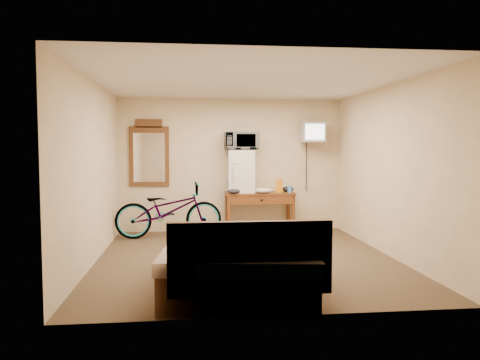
# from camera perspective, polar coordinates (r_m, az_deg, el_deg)

# --- Properties ---
(room) EXTENTS (4.60, 4.64, 2.50)m
(room) POSITION_cam_1_polar(r_m,az_deg,el_deg) (6.59, 0.75, 1.08)
(room) COLOR #443322
(room) RESTS_ON ground
(desk) EXTENTS (1.30, 0.52, 0.75)m
(desk) POSITION_cam_1_polar(r_m,az_deg,el_deg) (8.69, 2.45, -2.36)
(desk) COLOR brown
(desk) RESTS_ON floor
(mini_fridge) EXTENTS (0.51, 0.49, 0.79)m
(mini_fridge) POSITION_cam_1_polar(r_m,az_deg,el_deg) (8.65, 0.17, 1.06)
(mini_fridge) COLOR silver
(mini_fridge) RESTS_ON desk
(microwave) EXTENTS (0.61, 0.42, 0.33)m
(microwave) POSITION_cam_1_polar(r_m,az_deg,el_deg) (8.64, 0.17, 4.78)
(microwave) COLOR silver
(microwave) RESTS_ON mini_fridge
(snack_bag) EXTENTS (0.14, 0.10, 0.25)m
(snack_bag) POSITION_cam_1_polar(r_m,az_deg,el_deg) (8.68, 4.81, -0.71)
(snack_bag) COLOR orange
(snack_bag) RESTS_ON desk
(blue_cup) EXTENTS (0.08, 0.08, 0.13)m
(blue_cup) POSITION_cam_1_polar(r_m,az_deg,el_deg) (8.73, 6.06, -1.07)
(blue_cup) COLOR #4491E8
(blue_cup) RESTS_ON desk
(cloth_cream) EXTENTS (0.32, 0.24, 0.10)m
(cloth_cream) POSITION_cam_1_polar(r_m,az_deg,el_deg) (8.55, 2.84, -1.29)
(cloth_cream) COLOR silver
(cloth_cream) RESTS_ON desk
(cloth_dark_a) EXTENTS (0.24, 0.18, 0.09)m
(cloth_dark_a) POSITION_cam_1_polar(r_m,az_deg,el_deg) (8.45, -0.77, -1.38)
(cloth_dark_a) COLOR black
(cloth_dark_a) RESTS_ON desk
(cloth_dark_b) EXTENTS (0.22, 0.18, 0.10)m
(cloth_dark_b) POSITION_cam_1_polar(r_m,az_deg,el_deg) (8.85, 5.85, -1.11)
(cloth_dark_b) COLOR black
(cloth_dark_b) RESTS_ON desk
(crt_television) EXTENTS (0.43, 0.56, 0.37)m
(crt_television) POSITION_cam_1_polar(r_m,az_deg,el_deg) (8.87, 8.81, 5.77)
(crt_television) COLOR black
(crt_television) RESTS_ON room
(wall_mirror) EXTENTS (0.73, 0.04, 1.24)m
(wall_mirror) POSITION_cam_1_polar(r_m,az_deg,el_deg) (8.84, -11.01, 3.15)
(wall_mirror) COLOR brown
(wall_mirror) RESTS_ON room
(bicycle) EXTENTS (1.90, 0.80, 0.97)m
(bicycle) POSITION_cam_1_polar(r_m,az_deg,el_deg) (8.30, -8.68, -3.66)
(bicycle) COLOR black
(bicycle) RESTS_ON floor
(bed) EXTENTS (1.83, 2.28, 0.90)m
(bed) POSITION_cam_1_polar(r_m,az_deg,el_deg) (5.35, 0.01, -9.98)
(bed) COLOR brown
(bed) RESTS_ON floor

